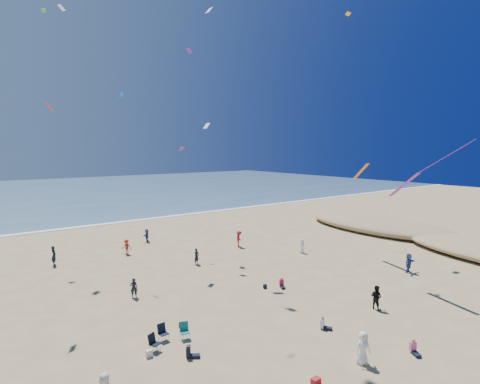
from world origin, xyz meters
TOP-DOWN VIEW (x-y plane):
  - ground at (0.00, 0.00)m, footprint 220.00×220.00m
  - ocean at (0.00, 95.00)m, footprint 220.00×100.00m
  - surf_line at (0.00, 45.00)m, footprint 220.00×1.20m
  - standing_flyers at (6.16, 13.71)m, footprint 29.33×38.00m
  - seated_group at (0.48, 7.08)m, footprint 21.89×21.89m
  - chair_cluster at (-3.85, 7.22)m, footprint 2.77×1.52m
  - white_tote at (-5.31, 6.57)m, footprint 0.35×0.20m
  - black_backpack at (-2.29, 8.47)m, footprint 0.30×0.22m
  - cooler at (0.21, -0.54)m, footprint 0.45×0.30m
  - navy_bag at (6.41, 10.47)m, footprint 0.28×0.18m
  - kites_aloft at (8.95, 12.59)m, footprint 41.75×37.93m

SIDE VIEW (x-z plane):
  - ground at x=0.00m, z-range 0.00..0.00m
  - ocean at x=0.00m, z-range 0.00..0.06m
  - surf_line at x=0.00m, z-range 0.00..0.08m
  - cooler at x=0.21m, z-range 0.00..0.30m
  - navy_bag at x=6.41m, z-range 0.00..0.34m
  - black_backpack at x=-2.29m, z-range 0.00..0.38m
  - white_tote at x=-5.31m, z-range 0.00..0.40m
  - seated_group at x=0.48m, z-range 0.00..0.84m
  - chair_cluster at x=-3.85m, z-range 0.00..1.00m
  - standing_flyers at x=6.16m, z-range -0.10..1.83m
  - kites_aloft at x=8.95m, z-range 1.45..29.35m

